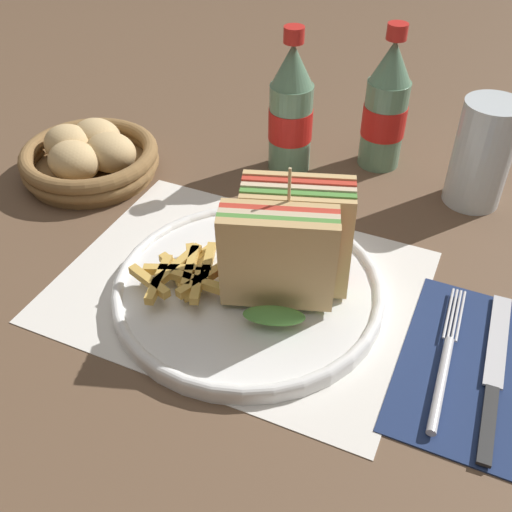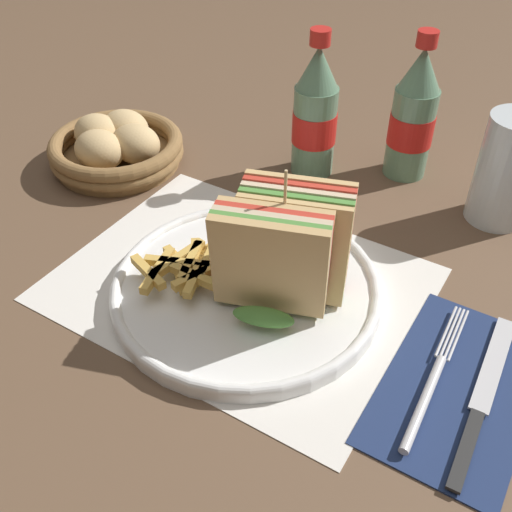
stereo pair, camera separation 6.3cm
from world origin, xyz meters
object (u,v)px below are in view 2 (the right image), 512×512
at_px(fork, 430,386).
at_px(bread_basket, 116,146).
at_px(knife, 483,397).
at_px(plate_main, 246,288).
at_px(glass_near, 507,170).
at_px(coke_bottle_far, 413,117).
at_px(coke_bottle_near, 315,115).
at_px(club_sandwich, 283,251).

bearing_deg(fork, bread_basket, 160.57).
xyz_separation_m(fork, bread_basket, (-0.51, 0.16, 0.02)).
bearing_deg(fork, knife, 17.20).
relative_size(plate_main, glass_near, 2.11).
height_order(knife, coke_bottle_far, coke_bottle_far).
height_order(glass_near, bread_basket, glass_near).
xyz_separation_m(knife, coke_bottle_far, (-0.20, 0.33, 0.08)).
distance_m(coke_bottle_near, bread_basket, 0.28).
height_order(coke_bottle_near, coke_bottle_far, same).
height_order(plate_main, coke_bottle_near, coke_bottle_near).
distance_m(plate_main, club_sandwich, 0.07).
relative_size(club_sandwich, fork, 0.78).
relative_size(plate_main, coke_bottle_near, 1.47).
bearing_deg(coke_bottle_near, plate_main, -77.54).
distance_m(coke_bottle_far, glass_near, 0.14).
bearing_deg(glass_near, knife, -77.13).
distance_m(plate_main, coke_bottle_near, 0.28).
distance_m(plate_main, knife, 0.26).
relative_size(coke_bottle_far, bread_basket, 1.05).
bearing_deg(plate_main, glass_near, 56.25).
bearing_deg(plate_main, bread_basket, 156.00).
height_order(knife, coke_bottle_near, coke_bottle_near).
bearing_deg(plate_main, fork, -5.92).
bearing_deg(club_sandwich, plate_main, -170.22).
distance_m(fork, knife, 0.05).
bearing_deg(bread_basket, coke_bottle_near, 28.01).
bearing_deg(glass_near, club_sandwich, -118.48).
height_order(plate_main, knife, plate_main).
distance_m(fork, coke_bottle_near, 0.40).
xyz_separation_m(plate_main, fork, (0.21, -0.02, -0.00)).
distance_m(coke_bottle_far, bread_basket, 0.41).
distance_m(knife, coke_bottle_far, 0.39).
distance_m(fork, coke_bottle_far, 0.39).
height_order(club_sandwich, coke_bottle_near, coke_bottle_near).
bearing_deg(club_sandwich, bread_basket, 159.51).
bearing_deg(bread_basket, plate_main, -24.00).
xyz_separation_m(club_sandwich, glass_near, (0.15, 0.28, -0.01)).
relative_size(club_sandwich, bread_basket, 0.79).
bearing_deg(coke_bottle_far, coke_bottle_near, -150.85).
height_order(coke_bottle_far, glass_near, coke_bottle_far).
xyz_separation_m(coke_bottle_far, glass_near, (0.13, -0.04, -0.02)).
distance_m(plate_main, fork, 0.21).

